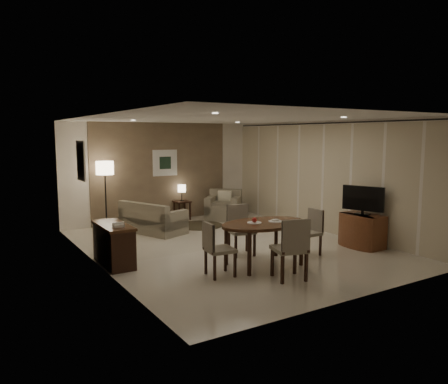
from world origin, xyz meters
TOP-DOWN VIEW (x-y plane):
  - room_shell at (0.00, 0.40)m, footprint 5.50×7.00m
  - taupe_accent at (0.00, 3.48)m, footprint 3.96×0.03m
  - curtain_wall at (2.68, 0.00)m, footprint 0.08×6.70m
  - curtain_rod at (2.68, 0.00)m, footprint 0.03×6.80m
  - art_back_frame at (0.10, 3.46)m, footprint 0.72×0.03m
  - art_back_canvas at (0.10, 3.44)m, footprint 0.34×0.01m
  - art_left_frame at (-2.72, 1.20)m, footprint 0.03×0.60m
  - art_left_canvas at (-2.71, 1.20)m, footprint 0.01×0.46m
  - downlight_nl at (-1.40, -1.80)m, footprint 0.10×0.10m
  - downlight_nr at (1.40, -1.80)m, footprint 0.10×0.10m
  - downlight_fl at (-1.40, 1.80)m, footprint 0.10×0.10m
  - downlight_fr at (1.40, 1.80)m, footprint 0.10×0.10m
  - console_desk at (-2.49, 0.00)m, footprint 0.48×1.20m
  - telephone at (-2.49, -0.30)m, footprint 0.20×0.14m
  - tv_cabinet at (2.40, -1.50)m, footprint 0.48×0.90m
  - flat_tv at (2.38, -1.50)m, footprint 0.36×0.85m
  - dining_table at (-0.18, -1.46)m, footprint 1.68×1.05m
  - chair_near at (-0.29, -2.30)m, footprint 0.62×0.62m
  - chair_far at (-0.13, -0.66)m, footprint 0.56×0.56m
  - chair_left at (-1.17, -1.57)m, footprint 0.49×0.49m
  - chair_right at (0.97, -1.36)m, footprint 0.44×0.44m
  - plate_a at (-0.36, -1.41)m, footprint 0.26×0.26m
  - plate_b at (0.04, -1.51)m, footprint 0.26×0.26m
  - fruit_apple at (-0.36, -1.41)m, footprint 0.09×0.09m
  - napkin at (0.04, -1.51)m, footprint 0.12×0.08m
  - round_rug at (0.50, 2.26)m, footprint 1.26×1.26m
  - sofa at (-0.83, 2.15)m, footprint 1.79×1.33m
  - armchair at (1.51, 2.66)m, footprint 1.27×1.26m
  - side_table at (0.50, 3.24)m, footprint 0.42×0.42m
  - table_lamp at (0.50, 3.25)m, footprint 0.22×0.22m
  - floor_lamp at (-1.69, 3.10)m, footprint 0.43×0.43m

SIDE VIEW (x-z plane):
  - round_rug at x=0.50m, z-range 0.00..0.01m
  - side_table at x=0.50m, z-range 0.00..0.53m
  - tv_cabinet at x=2.40m, z-range 0.00..0.70m
  - console_desk at x=-2.49m, z-range 0.00..0.75m
  - sofa at x=-0.83m, z-range 0.00..0.75m
  - dining_table at x=-0.18m, z-range 0.00..0.79m
  - armchair at x=1.51m, z-range 0.00..0.82m
  - chair_right at x=0.97m, z-range 0.00..0.90m
  - chair_left at x=-1.17m, z-range 0.00..0.92m
  - chair_far at x=-0.13m, z-range 0.00..0.97m
  - chair_near at x=-0.29m, z-range 0.00..1.04m
  - table_lamp at x=0.50m, z-range 0.53..1.03m
  - plate_a at x=-0.36m, z-range 0.79..0.80m
  - plate_b at x=0.04m, z-range 0.79..0.80m
  - telephone at x=-2.49m, z-range 0.76..0.85m
  - napkin at x=0.04m, z-range 0.80..0.83m
  - fruit_apple at x=-0.36m, z-range 0.80..0.89m
  - floor_lamp at x=-1.69m, z-range 0.00..1.72m
  - flat_tv at x=2.38m, z-range 0.72..1.32m
  - curtain_wall at x=2.68m, z-range 0.03..2.61m
  - taupe_accent at x=0.00m, z-range 0.00..2.70m
  - room_shell at x=0.00m, z-range 0.00..2.70m
  - art_back_frame at x=0.10m, z-range 1.24..1.96m
  - art_back_canvas at x=0.10m, z-range 1.43..1.77m
  - art_left_frame at x=-2.72m, z-range 1.45..2.25m
  - art_left_canvas at x=-2.71m, z-range 1.53..2.17m
  - curtain_rod at x=2.68m, z-range 2.62..2.66m
  - downlight_nl at x=-1.40m, z-range 2.68..2.69m
  - downlight_nr at x=1.40m, z-range 2.68..2.69m
  - downlight_fl at x=-1.40m, z-range 2.68..2.69m
  - downlight_fr at x=1.40m, z-range 2.68..2.69m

